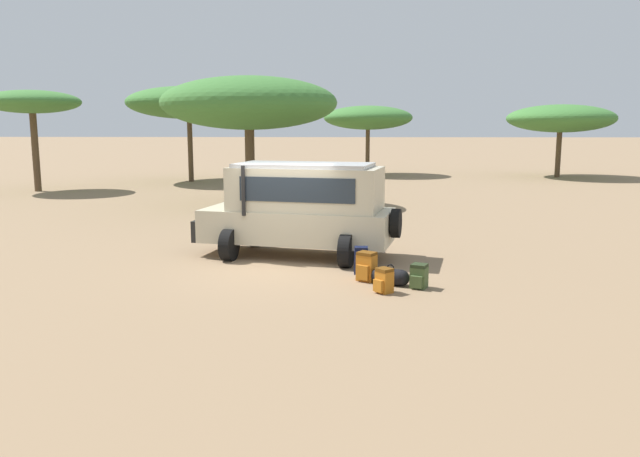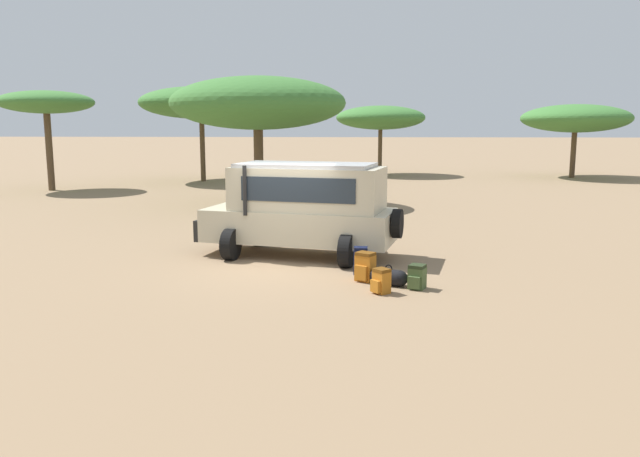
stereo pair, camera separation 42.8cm
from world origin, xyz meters
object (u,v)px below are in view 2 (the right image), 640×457
Objects in this scene: backpack_outermost at (361,261)px; acacia_tree_far_left at (46,103)px; backpack_beside_front_wheel at (417,277)px; acacia_tree_left_mid at (201,103)px; backpack_near_rear_wheel at (381,281)px; acacia_tree_centre_back at (258,103)px; safari_vehicle at (303,207)px; backpack_cluster_center at (365,267)px; acacia_tree_right_mid at (381,118)px; acacia_tree_far_right at (575,119)px; duffel_bag_low_black_case at (389,277)px.

acacia_tree_far_left is at bearing 132.99° from backpack_outermost.
backpack_beside_front_wheel is 0.07× the size of acacia_tree_left_mid.
backpack_outermost is (-0.43, 1.66, 0.06)m from backpack_near_rear_wheel.
acacia_tree_left_mid is 1.06× the size of acacia_tree_centre_back.
backpack_near_rear_wheel is (1.95, -3.56, -1.05)m from safari_vehicle.
backpack_cluster_center reaches higher than backpack_beside_front_wheel.
acacia_tree_right_mid is 12.52m from acacia_tree_far_right.
backpack_beside_front_wheel is (2.71, -3.16, -1.04)m from safari_vehicle.
acacia_tree_far_left is (-16.75, 19.18, 4.27)m from backpack_near_rear_wheel.
acacia_tree_centre_back reaches higher than acacia_tree_far_left.
backpack_cluster_center is 0.70m from backpack_outermost.
acacia_tree_far_left is (-14.80, 15.62, 3.23)m from safari_vehicle.
backpack_cluster_center reaches higher than backpack_outermost.
backpack_near_rear_wheel is at bearing -61.25° from safari_vehicle.
safari_vehicle is 0.74× the size of acacia_tree_centre_back.
backpack_near_rear_wheel is 0.63× the size of duffel_bag_low_black_case.
acacia_tree_right_mid is (0.72, 30.57, 3.62)m from backpack_near_rear_wheel.
safari_vehicle is 8.41× the size of backpack_cluster_center.
acacia_tree_right_mid is at bearing 84.35° from safari_vehicle.
acacia_tree_right_mid is at bearing 173.86° from acacia_tree_far_right.
acacia_tree_centre_back is (-4.45, 12.43, 3.99)m from backpack_outermost.
acacia_tree_far_left reaches higher than backpack_outermost.
acacia_tree_right_mid reaches higher than backpack_beside_front_wheel.
backpack_beside_front_wheel is at bearing -67.62° from acacia_tree_centre_back.
backpack_beside_front_wheel is at bearing -66.11° from acacia_tree_left_mid.
backpack_beside_front_wheel is at bearing -24.57° from duffel_bag_low_black_case.
backpack_near_rear_wheel is at bearing -114.26° from acacia_tree_far_right.
acacia_tree_far_right reaches higher than backpack_beside_front_wheel.
safari_vehicle is 10.55× the size of backpack_beside_front_wheel.
backpack_outermost is at bearing 133.33° from backpack_beside_front_wheel.
safari_vehicle is 10.65× the size of backpack_near_rear_wheel.
acacia_tree_far_right is (23.34, 4.17, -0.90)m from acacia_tree_left_mid.
acacia_tree_far_right is at bearing 40.00° from acacia_tree_centre_back.
backpack_outermost reaches higher than backpack_near_rear_wheel.
backpack_beside_front_wheel is 1.23m from backpack_cluster_center.
backpack_near_rear_wheel is 15.45m from acacia_tree_centre_back.
backpack_near_rear_wheel is 1.71m from backpack_outermost.
acacia_tree_centre_back is at bearing -23.18° from acacia_tree_far_left.
acacia_tree_far_right reaches higher than backpack_outermost.
acacia_tree_far_left reaches higher than safari_vehicle.
acacia_tree_far_right is (18.05, 15.14, -0.50)m from acacia_tree_centre_back.
acacia_tree_right_mid is at bearing 87.72° from backpack_outermost.
acacia_tree_centre_back is at bearing 109.09° from backpack_near_rear_wheel.
acacia_tree_left_mid is 12.19m from acacia_tree_centre_back.
acacia_tree_far_left reaches higher than backpack_beside_front_wheel.
acacia_tree_right_mid is at bearing 33.11° from acacia_tree_far_left.
backpack_outermost is (-0.10, 0.69, -0.01)m from backpack_cluster_center.
duffel_bag_low_black_case is (0.61, -0.99, -0.13)m from backpack_outermost.
acacia_tree_far_left is (-16.93, 18.51, 4.34)m from duffel_bag_low_black_case.
safari_vehicle is 21.76m from acacia_tree_far_left.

